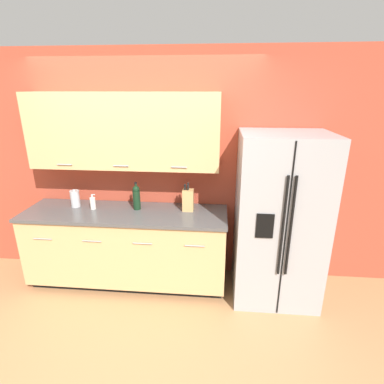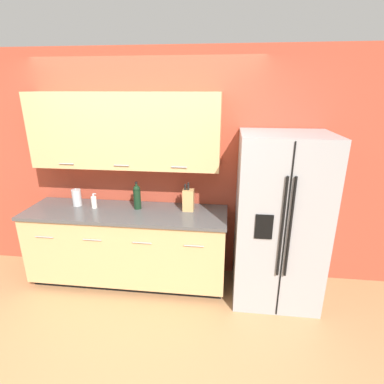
% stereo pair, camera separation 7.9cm
% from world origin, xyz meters
% --- Properties ---
extents(ground_plane, '(14.00, 14.00, 0.00)m').
position_xyz_m(ground_plane, '(0.00, 0.00, 0.00)').
color(ground_plane, '#B27F51').
extents(wall_back, '(10.00, 0.39, 2.60)m').
position_xyz_m(wall_back, '(-0.06, 1.01, 1.43)').
color(wall_back, '#AD422D').
rests_on(wall_back, ground_plane).
extents(counter_unit, '(2.25, 0.64, 0.90)m').
position_xyz_m(counter_unit, '(-0.20, 0.72, 0.46)').
color(counter_unit, black).
rests_on(counter_unit, ground_plane).
extents(refrigerator, '(0.87, 0.75, 1.79)m').
position_xyz_m(refrigerator, '(1.45, 0.67, 0.89)').
color(refrigerator, '#9E9EA0').
rests_on(refrigerator, ground_plane).
extents(knife_block, '(0.12, 0.11, 0.32)m').
position_xyz_m(knife_block, '(0.49, 0.82, 1.02)').
color(knife_block, tan).
rests_on(knife_block, counter_unit).
extents(wine_bottle, '(0.08, 0.08, 0.31)m').
position_xyz_m(wine_bottle, '(-0.08, 0.80, 1.04)').
color(wine_bottle, black).
rests_on(wine_bottle, counter_unit).
extents(soap_dispenser, '(0.07, 0.06, 0.17)m').
position_xyz_m(soap_dispenser, '(-0.57, 0.77, 0.97)').
color(soap_dispenser, silver).
rests_on(soap_dispenser, counter_unit).
extents(steel_canister, '(0.10, 0.10, 0.21)m').
position_xyz_m(steel_canister, '(-0.80, 0.81, 0.99)').
color(steel_canister, '#B7B7BA').
rests_on(steel_canister, counter_unit).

